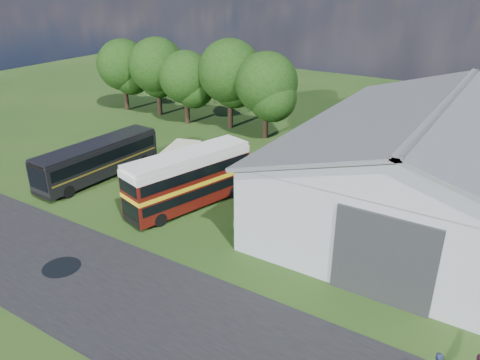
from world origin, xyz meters
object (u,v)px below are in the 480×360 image
Objects in this scene: storage_shed at (438,157)px; bus_maroon_double at (189,180)px; bus_green_single at (167,175)px; bus_dark_single at (98,159)px.

bus_maroon_double is (-15.04, -8.70, -2.08)m from storage_shed.
bus_green_single is (-17.86, -7.81, -2.70)m from storage_shed.
storage_shed is 2.47× the size of bus_maroon_double.
bus_maroon_double is (2.82, -0.89, 0.62)m from bus_green_single.
bus_dark_single reaches higher than bus_green_single.
storage_shed reaches higher than bus_dark_single.
storage_shed is at bearing 21.95° from bus_dark_single.
storage_shed is 26.24m from bus_dark_single.
bus_dark_single is (-6.80, -0.79, 0.17)m from bus_green_single.
bus_maroon_double is at bearing -35.07° from bus_green_single.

